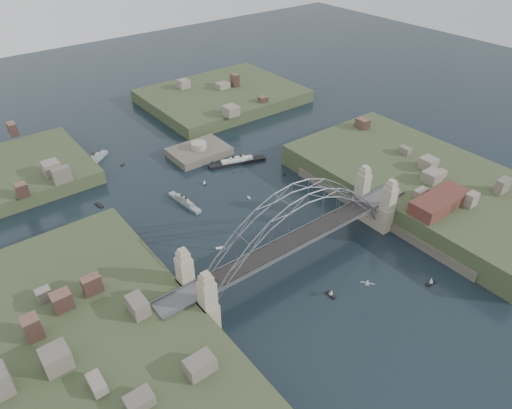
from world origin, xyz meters
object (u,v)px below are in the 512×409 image
(fort_island, at_px, (200,156))
(wharf_shed, at_px, (440,202))
(naval_cruiser_near, at_px, (185,202))
(bridge, at_px, (297,228))
(ocean_liner, at_px, (237,162))
(naval_cruiser_far, at_px, (93,162))

(fort_island, xyz_separation_m, wharf_shed, (32.00, -84.00, 10.34))
(fort_island, xyz_separation_m, naval_cruiser_near, (-21.72, -25.80, 1.07))
(bridge, distance_m, ocean_liner, 59.92)
(bridge, bearing_deg, wharf_shed, -17.65)
(naval_cruiser_near, bearing_deg, wharf_shed, -47.29)
(naval_cruiser_far, xyz_separation_m, ocean_liner, (43.23, -33.29, -0.07))
(wharf_shed, xyz_separation_m, ocean_liner, (-24.25, 69.39, -9.16))
(fort_island, distance_m, naval_cruiser_near, 33.74)
(fort_island, relative_size, ocean_liner, 1.00)
(fort_island, distance_m, wharf_shed, 90.48)
(fort_island, bearing_deg, naval_cruiser_far, 152.23)
(naval_cruiser_near, bearing_deg, fort_island, 49.91)
(bridge, distance_m, naval_cruiser_far, 92.45)
(fort_island, bearing_deg, wharf_shed, -69.15)
(fort_island, relative_size, naval_cruiser_near, 1.40)
(fort_island, relative_size, naval_cruiser_far, 1.44)
(fort_island, xyz_separation_m, naval_cruiser_far, (-35.48, 18.68, 1.25))
(fort_island, height_order, wharf_shed, wharf_shed)
(naval_cruiser_near, xyz_separation_m, ocean_liner, (29.47, 11.19, 0.11))
(naval_cruiser_far, bearing_deg, naval_cruiser_near, -72.81)
(bridge, relative_size, naval_cruiser_near, 5.34)
(ocean_liner, bearing_deg, fort_island, 117.95)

